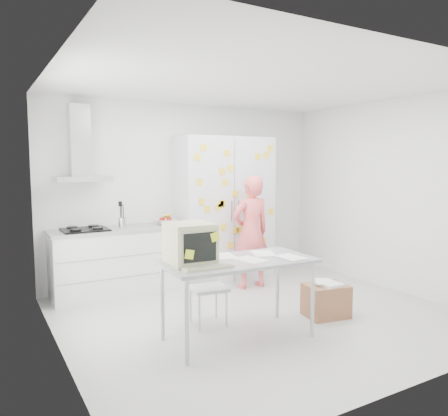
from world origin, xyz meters
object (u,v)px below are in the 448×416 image
person (251,232)px  cardboard_box (326,300)px  desk (209,252)px  chair (206,280)px

person → cardboard_box: size_ratio=3.04×
desk → chair: desk is taller
desk → cardboard_box: 1.72m
desk → chair: 0.73m
desk → chair: size_ratio=1.82×
chair → person: bearing=45.1°
person → cardboard_box: (0.10, -1.46, -0.62)m
chair → cardboard_box: (1.32, -0.54, -0.29)m
person → chair: person is taller
person → desk: bearing=45.1°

